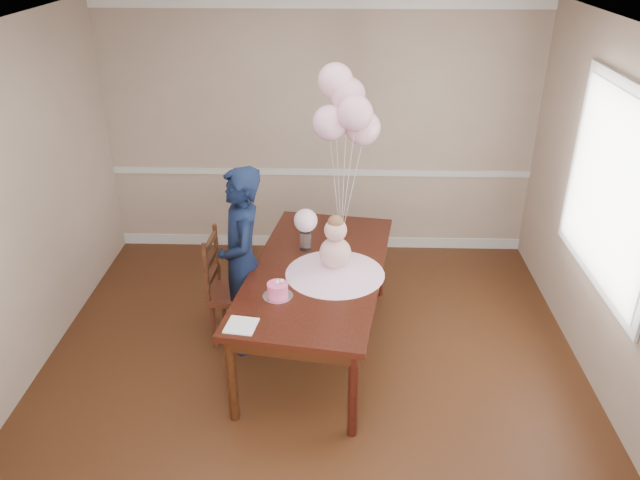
{
  "coord_description": "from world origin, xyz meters",
  "views": [
    {
      "loc": [
        0.2,
        -3.83,
        3.31
      ],
      "look_at": [
        0.06,
        0.59,
        1.05
      ],
      "focal_mm": 35.0,
      "sensor_mm": 36.0,
      "label": 1
    }
  ],
  "objects_px": {
    "birthday_cake": "(278,290)",
    "woman": "(242,262)",
    "dining_table_top": "(317,271)",
    "dining_chair_seat": "(237,293)"
  },
  "relations": [
    {
      "from": "dining_table_top",
      "to": "woman",
      "type": "relative_size",
      "value": 1.29
    },
    {
      "from": "birthday_cake",
      "to": "woman",
      "type": "bearing_deg",
      "value": 125.02
    },
    {
      "from": "woman",
      "to": "dining_chair_seat",
      "type": "bearing_deg",
      "value": -156.22
    },
    {
      "from": "dining_table_top",
      "to": "woman",
      "type": "xyz_separation_m",
      "value": [
        -0.62,
        0.04,
        0.06
      ]
    },
    {
      "from": "dining_table_top",
      "to": "dining_chair_seat",
      "type": "bearing_deg",
      "value": 176.43
    },
    {
      "from": "birthday_cake",
      "to": "dining_table_top",
      "type": "bearing_deg",
      "value": 57.25
    },
    {
      "from": "dining_table_top",
      "to": "woman",
      "type": "distance_m",
      "value": 0.62
    },
    {
      "from": "dining_table_top",
      "to": "dining_chair_seat",
      "type": "relative_size",
      "value": 4.83
    },
    {
      "from": "birthday_cake",
      "to": "dining_chair_seat",
      "type": "height_order",
      "value": "birthday_cake"
    },
    {
      "from": "dining_chair_seat",
      "to": "woman",
      "type": "xyz_separation_m",
      "value": [
        0.09,
        -0.11,
        0.37
      ]
    }
  ]
}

